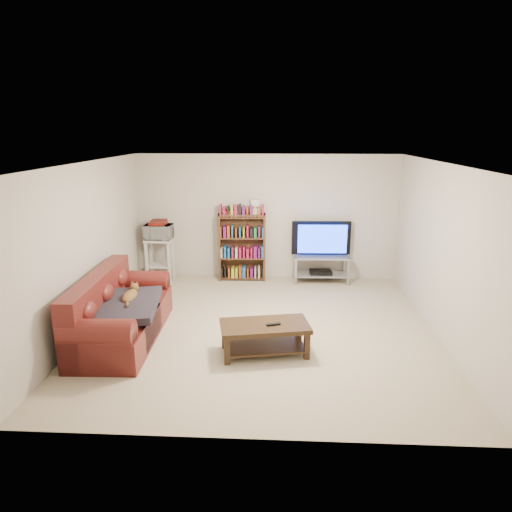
# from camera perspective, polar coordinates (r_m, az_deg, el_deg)

# --- Properties ---
(floor) EXTENTS (5.00, 5.00, 0.00)m
(floor) POSITION_cam_1_polar(r_m,az_deg,el_deg) (6.81, 0.67, -9.05)
(floor) COLOR beige
(floor) RESTS_ON ground
(ceiling) EXTENTS (5.00, 5.00, 0.00)m
(ceiling) POSITION_cam_1_polar(r_m,az_deg,el_deg) (6.21, 0.74, 11.52)
(ceiling) COLOR white
(ceiling) RESTS_ON ground
(wall_back) EXTENTS (5.00, 0.00, 5.00)m
(wall_back) POSITION_cam_1_polar(r_m,az_deg,el_deg) (8.85, 1.36, 4.87)
(wall_back) COLOR beige
(wall_back) RESTS_ON ground
(wall_front) EXTENTS (5.00, 0.00, 5.00)m
(wall_front) POSITION_cam_1_polar(r_m,az_deg,el_deg) (4.04, -0.75, -8.27)
(wall_front) COLOR beige
(wall_front) RESTS_ON ground
(wall_left) EXTENTS (0.00, 5.00, 5.00)m
(wall_left) POSITION_cam_1_polar(r_m,az_deg,el_deg) (6.97, -20.30, 0.98)
(wall_left) COLOR beige
(wall_left) RESTS_ON ground
(wall_right) EXTENTS (0.00, 5.00, 5.00)m
(wall_right) POSITION_cam_1_polar(r_m,az_deg,el_deg) (6.79, 22.29, 0.42)
(wall_right) COLOR beige
(wall_right) RESTS_ON ground
(sofa) EXTENTS (0.99, 2.18, 0.92)m
(sofa) POSITION_cam_1_polar(r_m,az_deg,el_deg) (6.70, -16.97, -7.21)
(sofa) COLOR maroon
(sofa) RESTS_ON floor
(blanket) EXTENTS (0.95, 1.16, 0.19)m
(blanket) POSITION_cam_1_polar(r_m,az_deg,el_deg) (6.43, -15.95, -5.99)
(blanket) COLOR #2A252E
(blanket) RESTS_ON sofa
(cat) EXTENTS (0.25, 0.59, 0.18)m
(cat) POSITION_cam_1_polar(r_m,az_deg,el_deg) (6.59, -15.50, -4.89)
(cat) COLOR brown
(cat) RESTS_ON sofa
(coffee_table) EXTENTS (1.23, 0.77, 0.41)m
(coffee_table) POSITION_cam_1_polar(r_m,az_deg,el_deg) (6.00, 1.09, -9.58)
(coffee_table) COLOR black
(coffee_table) RESTS_ON floor
(remote) EXTENTS (0.19, 0.11, 0.02)m
(remote) POSITION_cam_1_polar(r_m,az_deg,el_deg) (5.91, 2.18, -8.53)
(remote) COLOR black
(remote) RESTS_ON coffee_table
(tv_stand) EXTENTS (1.06, 0.50, 0.52)m
(tv_stand) POSITION_cam_1_polar(r_m,az_deg,el_deg) (8.82, 8.10, -1.00)
(tv_stand) COLOR #999EA3
(tv_stand) RESTS_ON floor
(television) EXTENTS (1.12, 0.18, 0.65)m
(television) POSITION_cam_1_polar(r_m,az_deg,el_deg) (8.69, 8.22, 2.11)
(television) COLOR black
(television) RESTS_ON tv_stand
(dvd_player) EXTENTS (0.43, 0.30, 0.06)m
(dvd_player) POSITION_cam_1_polar(r_m,az_deg,el_deg) (8.86, 8.06, -2.00)
(dvd_player) COLOR black
(dvd_player) RESTS_ON tv_stand
(bookshelf) EXTENTS (0.91, 0.31, 1.30)m
(bookshelf) POSITION_cam_1_polar(r_m,az_deg,el_deg) (8.79, -1.74, 1.25)
(bookshelf) COLOR #4C2D1A
(bookshelf) RESTS_ON floor
(shelf_clutter) EXTENTS (0.66, 0.22, 0.28)m
(shelf_clutter) POSITION_cam_1_polar(r_m,az_deg,el_deg) (8.65, -1.12, 5.98)
(shelf_clutter) COLOR silver
(shelf_clutter) RESTS_ON bookshelf
(microwave_stand) EXTENTS (0.53, 0.39, 0.82)m
(microwave_stand) POSITION_cam_1_polar(r_m,az_deg,el_deg) (8.96, -11.93, 0.25)
(microwave_stand) COLOR silver
(microwave_stand) RESTS_ON floor
(microwave) EXTENTS (0.52, 0.36, 0.28)m
(microwave) POSITION_cam_1_polar(r_m,az_deg,el_deg) (8.86, -12.09, 2.97)
(microwave) COLOR silver
(microwave) RESTS_ON microwave_stand
(game_boxes) EXTENTS (0.31, 0.27, 0.05)m
(game_boxes) POSITION_cam_1_polar(r_m,az_deg,el_deg) (8.82, -12.15, 4.01)
(game_boxes) COLOR maroon
(game_boxes) RESTS_ON microwave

